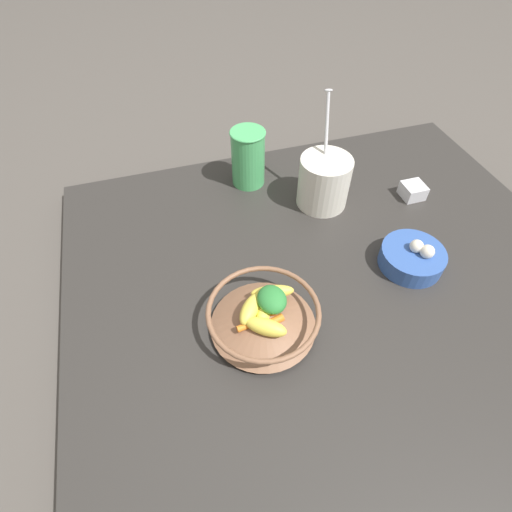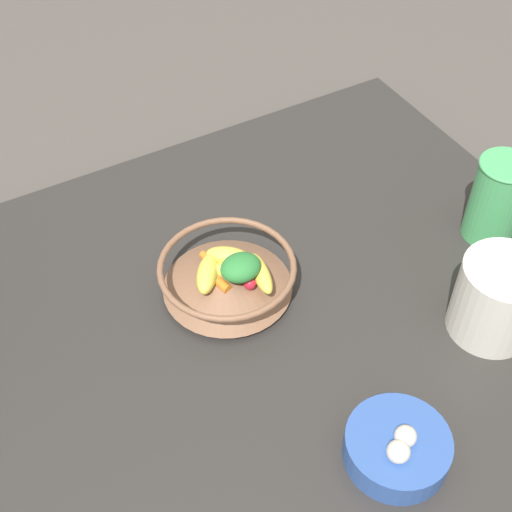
{
  "view_description": "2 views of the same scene",
  "coord_description": "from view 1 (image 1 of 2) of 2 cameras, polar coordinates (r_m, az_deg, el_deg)",
  "views": [
    {
      "loc": [
        -0.38,
        0.31,
        0.7
      ],
      "look_at": [
        0.1,
        0.17,
        0.14
      ],
      "focal_mm": 28.0,
      "sensor_mm": 36.0,
      "label": 1
    },
    {
      "loc": [
        -0.31,
        -0.47,
        0.88
      ],
      "look_at": [
        0.04,
        0.17,
        0.11
      ],
      "focal_mm": 50.0,
      "sensor_mm": 36.0,
      "label": 2
    }
  ],
  "objects": [
    {
      "name": "garlic_bowl",
      "position": [
        0.91,
        21.43,
        -0.2
      ],
      "size": [
        0.14,
        0.14,
        0.07
      ],
      "color": "#3356A3",
      "rests_on": "countertop"
    },
    {
      "name": "spice_jar",
      "position": [
        1.1,
        21.47,
        8.61
      ],
      "size": [
        0.05,
        0.05,
        0.04
      ],
      "color": "silver",
      "rests_on": "countertop"
    },
    {
      "name": "fruit_bowl",
      "position": [
        0.74,
        1.13,
        -8.58
      ],
      "size": [
        0.21,
        0.21,
        0.08
      ],
      "color": "brown",
      "rests_on": "countertop"
    },
    {
      "name": "countertop",
      "position": [
        0.84,
        13.04,
        -7.46
      ],
      "size": [
        1.11,
        1.11,
        0.04
      ],
      "color": "#2D2B28",
      "rests_on": "ground_plane"
    },
    {
      "name": "ground_plane",
      "position": [
        0.86,
        12.82,
        -8.2
      ],
      "size": [
        6.0,
        6.0,
        0.0
      ],
      "primitive_type": "plane",
      "color": "#4C4742"
    },
    {
      "name": "drinking_cup",
      "position": [
        1.03,
        -1.15,
        13.98
      ],
      "size": [
        0.09,
        0.09,
        0.15
      ],
      "color": "#4CB266",
      "rests_on": "countertop"
    },
    {
      "name": "yogurt_tub",
      "position": [
        0.98,
        9.72,
        10.73
      ],
      "size": [
        0.15,
        0.12,
        0.26
      ],
      "color": "silver",
      "rests_on": "countertop"
    }
  ]
}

